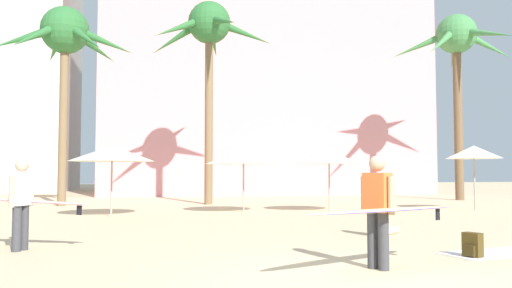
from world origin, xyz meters
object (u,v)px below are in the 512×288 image
(person_far_right, at_px, (381,208))
(palm_tree_far_left, at_px, (65,40))
(palm_tree_center, at_px, (209,34))
(palm_tree_left, at_px, (457,46))
(cafe_umbrella_0, at_px, (329,158))
(cafe_umbrella_3, at_px, (112,154))
(person_far_left, at_px, (381,221))
(person_near_left, at_px, (23,201))
(cafe_umbrella_2, at_px, (244,157))
(backpack, at_px, (472,246))
(cafe_umbrella_1, at_px, (474,152))
(beach_towel, at_px, (494,253))

(person_far_right, bearing_deg, palm_tree_far_left, -93.89)
(person_far_right, bearing_deg, palm_tree_center, -114.59)
(palm_tree_left, distance_m, cafe_umbrella_0, 12.75)
(palm_tree_far_left, relative_size, cafe_umbrella_3, 3.14)
(person_far_left, bearing_deg, person_near_left, 144.96)
(cafe_umbrella_2, distance_m, backpack, 10.54)
(cafe_umbrella_0, height_order, person_far_right, cafe_umbrella_0)
(palm_tree_far_left, xyz_separation_m, palm_tree_center, (6.27, -0.26, 0.53))
(palm_tree_left, distance_m, person_far_left, 18.44)
(palm_tree_far_left, height_order, person_near_left, palm_tree_far_left)
(palm_tree_center, bearing_deg, cafe_umbrella_3, -123.77)
(palm_tree_center, distance_m, cafe_umbrella_2, 7.72)
(palm_tree_left, height_order, cafe_umbrella_3, palm_tree_left)
(cafe_umbrella_2, bearing_deg, person_near_left, -126.53)
(cafe_umbrella_3, bearing_deg, person_near_left, -99.48)
(cafe_umbrella_2, relative_size, backpack, 6.46)
(palm_tree_left, bearing_deg, backpack, -123.40)
(person_near_left, xyz_separation_m, person_far_right, (5.66, -3.29, 0.00))
(palm_tree_far_left, bearing_deg, backpack, -59.99)
(cafe_umbrella_1, height_order, person_far_right, cafe_umbrella_1)
(palm_tree_left, height_order, cafe_umbrella_2, palm_tree_left)
(cafe_umbrella_2, xyz_separation_m, person_near_left, (-5.67, -7.66, -1.06))
(cafe_umbrella_2, height_order, person_far_left, cafe_umbrella_2)
(beach_towel, bearing_deg, person_far_right, -158.30)
(palm_tree_left, relative_size, cafe_umbrella_0, 3.85)
(backpack, xyz_separation_m, person_far_right, (-2.03, -0.76, 0.72))
(person_far_left, distance_m, person_far_right, 4.38)
(palm_tree_far_left, xyz_separation_m, cafe_umbrella_2, (6.93, -5.32, -5.26))
(beach_towel, height_order, person_far_left, person_far_left)
(palm_tree_far_left, relative_size, person_far_left, 8.75)
(beach_towel, bearing_deg, palm_tree_center, 102.58)
(palm_tree_left, xyz_separation_m, cafe_umbrella_0, (-9.42, -6.04, -6.12))
(palm_tree_far_left, bearing_deg, cafe_umbrella_2, -37.49)
(palm_tree_center, xyz_separation_m, person_near_left, (-5.01, -12.71, -6.85))
(cafe_umbrella_2, relative_size, beach_towel, 1.41)
(palm_tree_left, xyz_separation_m, palm_tree_center, (-13.24, -0.75, -0.31))
(person_far_left, xyz_separation_m, person_far_right, (-1.88, -3.91, 0.60))
(palm_tree_center, relative_size, cafe_umbrella_2, 3.42)
(backpack, height_order, person_far_left, person_far_left)
(cafe_umbrella_0, xyz_separation_m, person_near_left, (-8.83, -7.43, -1.05))
(person_far_left, bearing_deg, palm_tree_center, 62.12)
(palm_tree_left, distance_m, palm_tree_center, 13.26)
(cafe_umbrella_0, height_order, person_far_left, cafe_umbrella_0)
(cafe_umbrella_0, relative_size, beach_towel, 1.32)
(person_far_left, bearing_deg, cafe_umbrella_2, 65.17)
(palm_tree_far_left, distance_m, cafe_umbrella_3, 8.29)
(person_near_left, bearing_deg, backpack, -172.00)
(cafe_umbrella_0, distance_m, person_near_left, 11.58)
(cafe_umbrella_3, xyz_separation_m, person_near_left, (-1.16, -6.97, -1.14))
(palm_tree_far_left, distance_m, backpack, 19.24)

